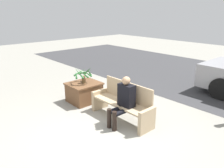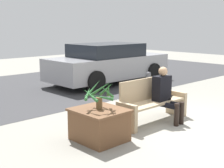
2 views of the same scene
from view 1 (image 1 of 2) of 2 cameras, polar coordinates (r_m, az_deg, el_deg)
ground_plane at (r=4.79m, az=-3.18°, el=-13.34°), size 30.00×30.00×0.00m
road_surface at (r=9.27m, az=26.04°, el=0.84°), size 20.00×6.00×0.01m
bench at (r=5.31m, az=2.86°, el=-4.88°), size 1.71×0.50×0.90m
person_seated at (r=4.96m, az=2.99°, el=-4.08°), size 0.39×0.61×1.15m
planter_box at (r=6.39m, az=-7.30°, el=-1.97°), size 0.80×0.89×0.56m
potted_plant at (r=6.23m, az=-7.50°, el=2.60°), size 0.57×0.61×0.49m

